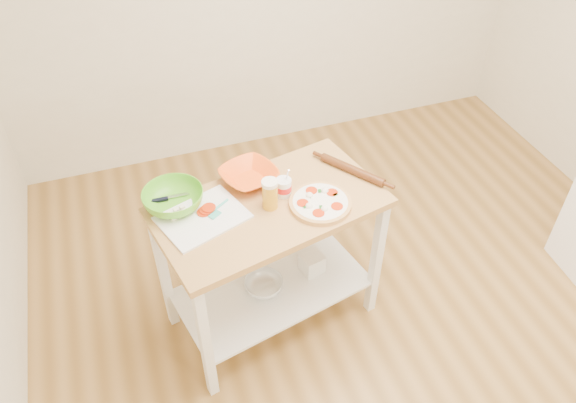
% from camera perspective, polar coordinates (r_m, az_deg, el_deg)
% --- Properties ---
extents(room_shell, '(4.04, 4.54, 2.74)m').
position_cam_1_polar(room_shell, '(2.40, 15.01, 3.49)').
color(room_shell, '#9F753A').
rests_on(room_shell, ground).
extents(prep_island, '(1.26, 0.86, 0.90)m').
position_cam_1_polar(prep_island, '(2.99, -1.80, -3.87)').
color(prep_island, tan).
rests_on(prep_island, ground).
extents(pizza, '(0.31, 0.31, 0.05)m').
position_cam_1_polar(pizza, '(2.80, 3.28, -0.13)').
color(pizza, '#DFAA5F').
rests_on(pizza, prep_island).
extents(cutting_board, '(0.48, 0.42, 0.04)m').
position_cam_1_polar(cutting_board, '(2.76, -8.76, -1.55)').
color(cutting_board, white).
rests_on(cutting_board, prep_island).
extents(spatula, '(0.12, 0.12, 0.01)m').
position_cam_1_polar(spatula, '(2.78, -7.11, -0.80)').
color(spatula, '#3DB6A3').
rests_on(spatula, cutting_board).
extents(knife, '(0.27, 0.03, 0.01)m').
position_cam_1_polar(knife, '(2.88, -12.16, 0.33)').
color(knife, silver).
rests_on(knife, cutting_board).
extents(orange_bowl, '(0.36, 0.36, 0.07)m').
position_cam_1_polar(orange_bowl, '(2.93, -3.99, 2.62)').
color(orange_bowl, '#FF5D18').
rests_on(orange_bowl, prep_island).
extents(green_bowl, '(0.42, 0.42, 0.09)m').
position_cam_1_polar(green_bowl, '(2.82, -11.57, 0.22)').
color(green_bowl, '#57B322').
rests_on(green_bowl, prep_island).
extents(beer_pint, '(0.08, 0.08, 0.16)m').
position_cam_1_polar(beer_pint, '(2.74, -1.84, 0.77)').
color(beer_pint, gold).
rests_on(beer_pint, prep_island).
extents(yogurt_tub, '(0.08, 0.08, 0.17)m').
position_cam_1_polar(yogurt_tub, '(2.83, -0.45, 1.46)').
color(yogurt_tub, white).
rests_on(yogurt_tub, prep_island).
extents(rolling_pin, '(0.25, 0.34, 0.04)m').
position_cam_1_polar(rolling_pin, '(3.00, 6.56, 3.20)').
color(rolling_pin, '#552C13').
rests_on(rolling_pin, prep_island).
extents(shelf_glass_bowl, '(0.30, 0.30, 0.07)m').
position_cam_1_polar(shelf_glass_bowl, '(3.24, -2.48, -8.48)').
color(shelf_glass_bowl, silver).
rests_on(shelf_glass_bowl, prep_island).
extents(shelf_bin, '(0.14, 0.14, 0.12)m').
position_cam_1_polar(shelf_bin, '(3.31, 2.42, -6.24)').
color(shelf_bin, white).
rests_on(shelf_bin, prep_island).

